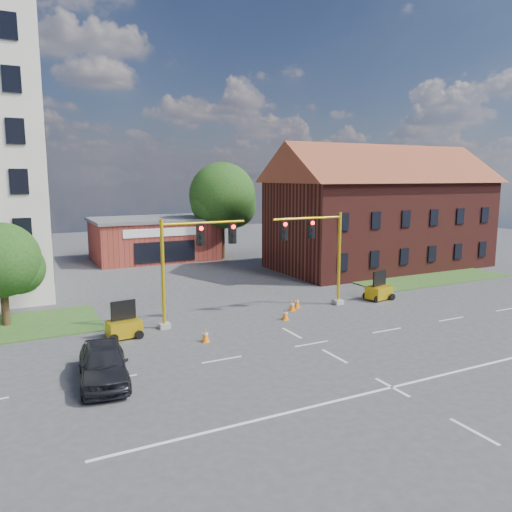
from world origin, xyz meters
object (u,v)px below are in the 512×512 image
object	(u,v)px
sedan_dark	(103,363)
signal_mast_east	(319,248)
signal_mast_west	(191,258)
trailer_east	(379,291)
trailer_west	(124,327)
pickup_white	(333,264)

from	to	relation	value
sedan_dark	signal_mast_east	bearing A→B (deg)	29.56
signal_mast_west	sedan_dark	bearing A→B (deg)	-134.57
trailer_east	signal_mast_west	bearing A→B (deg)	166.35
trailer_west	pickup_white	size ratio (longest dim) A/B	0.38
signal_mast_west	trailer_east	world-z (taller)	signal_mast_west
signal_mast_west	trailer_east	xyz separation A→B (m)	(13.68, -0.22, -3.31)
signal_mast_east	trailer_east	xyz separation A→B (m)	(4.96, -0.22, -3.31)
trailer_west	trailer_east	distance (m)	17.72
signal_mast_west	sedan_dark	xyz separation A→B (m)	(-6.06, -6.15, -3.10)
trailer_west	sedan_dark	bearing A→B (deg)	-115.80
pickup_white	sedan_dark	distance (m)	27.68
signal_mast_west	signal_mast_east	bearing A→B (deg)	0.00
signal_mast_east	trailer_west	distance (m)	13.19
signal_mast_east	trailer_west	xyz separation A→B (m)	(-12.75, -0.65, -3.31)
signal_mast_west	signal_mast_east	size ratio (longest dim) A/B	1.00
signal_mast_west	pickup_white	xyz separation A→B (m)	(16.74, 9.54, -3.21)
signal_mast_west	sedan_dark	world-z (taller)	signal_mast_west
trailer_east	sedan_dark	bearing A→B (deg)	-175.99
trailer_west	trailer_east	world-z (taller)	trailer_east
pickup_white	trailer_east	bearing A→B (deg)	167.91
signal_mast_west	trailer_west	xyz separation A→B (m)	(-4.04, -0.65, -3.31)
trailer_west	pickup_white	bearing A→B (deg)	20.47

